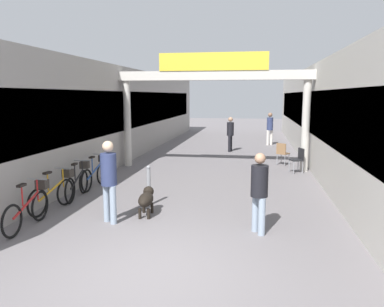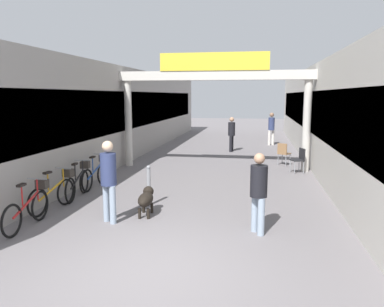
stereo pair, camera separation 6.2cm
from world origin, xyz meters
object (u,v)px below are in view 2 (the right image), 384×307
(bicycle_orange_second, at_px, (55,192))
(cafe_chair_black_nearer, at_px, (299,158))
(bicycle_black_third, at_px, (79,181))
(bicycle_blue_farthest, at_px, (97,173))
(bollard_post_metal, at_px, (149,185))
(pedestrian_elderly_walking, at_px, (271,126))
(pedestrian_carrying_crate, at_px, (232,132))
(pedestrian_with_dog, at_px, (109,176))
(cafe_chair_wood_farther, at_px, (283,152))
(dog_on_leash, at_px, (146,198))
(bicycle_red_nearest, at_px, (29,206))
(pedestrian_companion, at_px, (259,188))

(bicycle_orange_second, distance_m, cafe_chair_black_nearer, 8.34)
(bicycle_black_third, height_order, bicycle_blue_farthest, same)
(bollard_post_metal, bearing_deg, bicycle_orange_second, -161.63)
(bollard_post_metal, bearing_deg, bicycle_black_third, 168.25)
(pedestrian_elderly_walking, bearing_deg, pedestrian_carrying_crate, -125.72)
(pedestrian_with_dog, distance_m, bicycle_black_third, 2.52)
(cafe_chair_wood_farther, bearing_deg, cafe_chair_black_nearer, -71.69)
(dog_on_leash, xyz_separation_m, cafe_chair_wood_farther, (3.53, 6.90, 0.15))
(pedestrian_elderly_walking, height_order, bicycle_blue_farthest, pedestrian_elderly_walking)
(bicycle_red_nearest, distance_m, bicycle_orange_second, 1.22)
(dog_on_leash, distance_m, cafe_chair_wood_farther, 7.75)
(pedestrian_companion, distance_m, cafe_chair_black_nearer, 6.44)
(pedestrian_elderly_walking, xyz_separation_m, cafe_chair_black_nearer, (0.73, -7.56, -0.50))
(pedestrian_with_dog, height_order, bollard_post_metal, pedestrian_with_dog)
(pedestrian_companion, bearing_deg, cafe_chair_black_nearer, 77.00)
(bicycle_red_nearest, height_order, bicycle_blue_farthest, same)
(bicycle_red_nearest, distance_m, bollard_post_metal, 2.80)
(bicycle_orange_second, bearing_deg, pedestrian_elderly_walking, 66.87)
(bicycle_red_nearest, xyz_separation_m, bicycle_blue_farthest, (-0.07, 3.50, 0.00))
(pedestrian_carrying_crate, bearing_deg, dog_on_leash, -96.96)
(dog_on_leash, bearing_deg, pedestrian_companion, -16.55)
(pedestrian_with_dog, distance_m, pedestrian_companion, 3.19)
(dog_on_leash, height_order, bicycle_blue_farthest, bicycle_blue_farthest)
(bicycle_blue_farthest, bearing_deg, pedestrian_carrying_crate, 66.16)
(pedestrian_elderly_walking, height_order, dog_on_leash, pedestrian_elderly_walking)
(bicycle_orange_second, bearing_deg, cafe_chair_wood_farther, 49.66)
(bicycle_black_third, bearing_deg, cafe_chair_black_nearer, 34.62)
(pedestrian_with_dog, distance_m, dog_on_leash, 1.11)
(pedestrian_companion, bearing_deg, bicycle_black_third, 158.02)
(bicycle_blue_farthest, bearing_deg, bicycle_red_nearest, -88.91)
(pedestrian_with_dog, relative_size, dog_on_leash, 2.10)
(bicycle_black_third, height_order, cafe_chair_black_nearer, bicycle_black_third)
(pedestrian_carrying_crate, relative_size, bicycle_black_third, 1.01)
(dog_on_leash, bearing_deg, pedestrian_elderly_walking, 75.98)
(pedestrian_with_dog, distance_m, bicycle_red_nearest, 1.75)
(pedestrian_companion, xyz_separation_m, cafe_chair_wood_farther, (0.98, 7.66, -0.39))
(bicycle_orange_second, distance_m, cafe_chair_wood_farther, 9.01)
(pedestrian_elderly_walking, relative_size, bicycle_blue_farthest, 1.07)
(bicycle_orange_second, distance_m, bollard_post_metal, 2.26)
(pedestrian_carrying_crate, relative_size, bollard_post_metal, 1.66)
(pedestrian_companion, xyz_separation_m, bicycle_blue_farthest, (-4.81, 3.08, -0.50))
(pedestrian_companion, relative_size, bicycle_black_third, 0.97)
(pedestrian_companion, distance_m, bicycle_blue_farthest, 5.73)
(bicycle_orange_second, height_order, bollard_post_metal, bollard_post_metal)
(bicycle_red_nearest, distance_m, bicycle_blue_farthest, 3.50)
(pedestrian_carrying_crate, height_order, dog_on_leash, pedestrian_carrying_crate)
(dog_on_leash, xyz_separation_m, bicycle_black_third, (-2.26, 1.18, 0.05))
(cafe_chair_black_nearer, distance_m, cafe_chair_wood_farther, 1.47)
(cafe_chair_black_nearer, bearing_deg, dog_on_leash, -125.97)
(pedestrian_elderly_walking, height_order, cafe_chair_black_nearer, pedestrian_elderly_walking)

